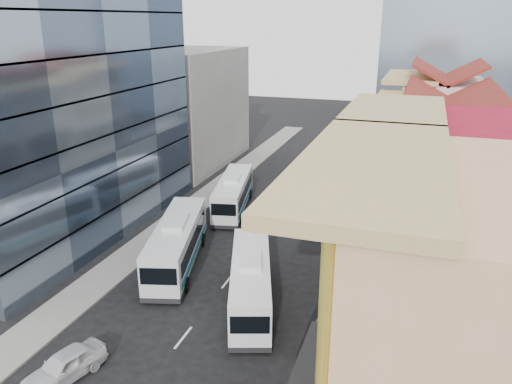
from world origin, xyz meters
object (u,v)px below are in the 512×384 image
(shophouse_tan, at_px, (458,321))
(office_tower, at_px, (40,52))
(bus_left_near, at_px, (177,242))
(sedan_left, at_px, (64,366))
(bus_left_far, at_px, (233,193))
(bus_right, at_px, (251,281))

(shophouse_tan, bearing_deg, office_tower, 155.70)
(office_tower, xyz_separation_m, bus_left_near, (12.61, -2.98, -13.14))
(bus_left_near, relative_size, sedan_left, 2.63)
(shophouse_tan, xyz_separation_m, bus_left_far, (-18.59, 23.10, -4.29))
(shophouse_tan, distance_m, bus_right, 14.40)
(office_tower, distance_m, bus_left_far, 20.33)
(shophouse_tan, height_order, bus_left_near, shophouse_tan)
(bus_left_near, xyz_separation_m, bus_right, (6.94, -3.42, -0.16))
(shophouse_tan, distance_m, bus_left_near, 21.84)
(office_tower, height_order, bus_left_near, office_tower)
(bus_left_near, bearing_deg, bus_right, -41.83)
(bus_right, bearing_deg, bus_left_far, 96.09)
(shophouse_tan, relative_size, bus_right, 1.32)
(bus_right, relative_size, sedan_left, 2.39)
(bus_right, bearing_deg, sedan_left, -143.53)
(shophouse_tan, relative_size, sedan_left, 3.17)
(bus_left_far, xyz_separation_m, sedan_left, (0.42, -25.13, -0.96))
(bus_left_near, distance_m, bus_right, 7.74)
(office_tower, height_order, bus_right, office_tower)
(bus_left_far, height_order, bus_right, bus_left_far)
(office_tower, bearing_deg, sedan_left, -51.31)
(bus_right, distance_m, sedan_left, 11.78)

